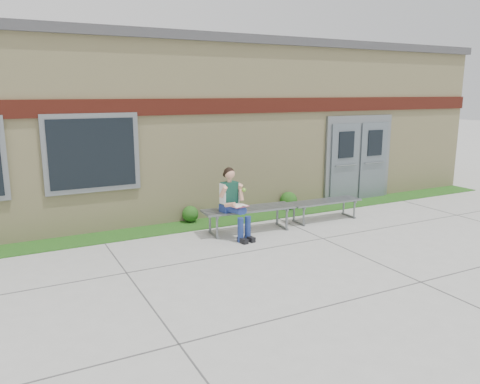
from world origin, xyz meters
TOP-DOWN VIEW (x-y plane):
  - ground at (0.00, 0.00)m, footprint 80.00×80.00m
  - grass_strip at (0.00, 2.60)m, footprint 16.00×0.80m
  - school_building at (-0.00, 5.99)m, footprint 16.20×6.22m
  - bench_left at (-0.10, 1.63)m, footprint 2.02×0.72m
  - bench_right at (1.90, 1.63)m, footprint 1.78×0.53m
  - girl at (-0.56, 1.42)m, footprint 0.53×0.85m
  - shrub_mid at (-0.95, 2.85)m, footprint 0.37×0.37m
  - shrub_east at (1.70, 2.85)m, footprint 0.43×0.43m

SIDE VIEW (x-z plane):
  - ground at x=0.00m, z-range 0.00..0.00m
  - grass_strip at x=0.00m, z-range 0.00..0.02m
  - shrub_mid at x=-0.95m, z-range 0.02..0.39m
  - shrub_east at x=1.70m, z-range 0.02..0.45m
  - bench_right at x=1.90m, z-range 0.13..0.59m
  - bench_left at x=-0.10m, z-range 0.14..0.65m
  - girl at x=-0.56m, z-range 0.05..1.48m
  - school_building at x=0.00m, z-range 0.00..4.20m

